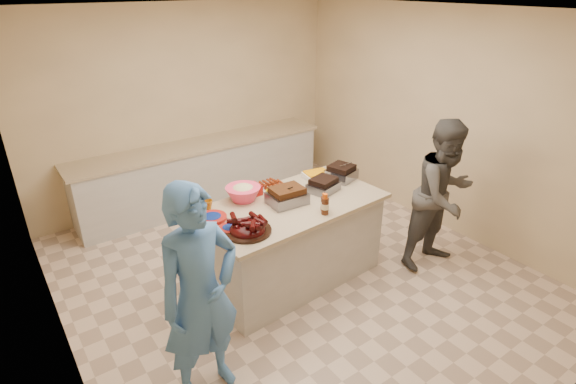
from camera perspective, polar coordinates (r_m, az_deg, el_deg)
room at (r=5.02m, az=0.80°, el=-10.43°), size 4.50×5.00×2.70m
back_counter at (r=6.49m, az=-10.71°, el=2.35°), size 3.60×0.64×0.90m
island at (r=4.99m, az=0.34°, el=-10.71°), size 1.97×1.13×0.91m
rib_platter at (r=4.02m, az=-5.15°, el=-5.05°), size 0.49×0.49×0.17m
pulled_pork_tray at (r=4.50m, az=-0.11°, el=-1.45°), size 0.39×0.30×0.11m
brisket_tray at (r=4.78m, az=4.48°, el=0.13°), size 0.36×0.33×0.09m
roasting_pan at (r=5.09m, az=6.73°, el=1.64°), size 0.36×0.36×0.11m
coleslaw_bowl at (r=4.59m, az=-5.67°, el=-1.01°), size 0.38×0.38×0.24m
sausage_plate at (r=4.82m, az=-1.87°, el=0.45°), size 0.33×0.33×0.05m
mac_cheese_dish at (r=5.10m, az=3.65°, el=1.82°), size 0.32×0.26×0.08m
bbq_bottle_a at (r=4.32m, az=4.70°, el=-2.79°), size 0.08×0.08×0.21m
bbq_bottle_b at (r=4.38m, az=4.53°, el=-2.31°), size 0.06×0.06×0.18m
mustard_bottle at (r=4.59m, az=-2.56°, el=-0.89°), size 0.05×0.05×0.13m
sauce_bowl at (r=4.66m, az=-0.63°, el=-0.50°), size 0.15×0.06×0.15m
plate_stack_large at (r=4.27m, az=-9.60°, el=-3.44°), size 0.29×0.29×0.03m
plate_stack_small at (r=4.07m, az=-7.48°, el=-4.78°), size 0.21×0.21×0.03m
plastic_cup at (r=4.46m, az=-10.13°, el=-2.16°), size 0.11×0.10×0.10m
basket_stack at (r=4.69m, az=-4.81°, el=-0.39°), size 0.22×0.17×0.11m
guest_gray at (r=5.50m, az=17.92°, el=-8.31°), size 0.87×1.71×0.64m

